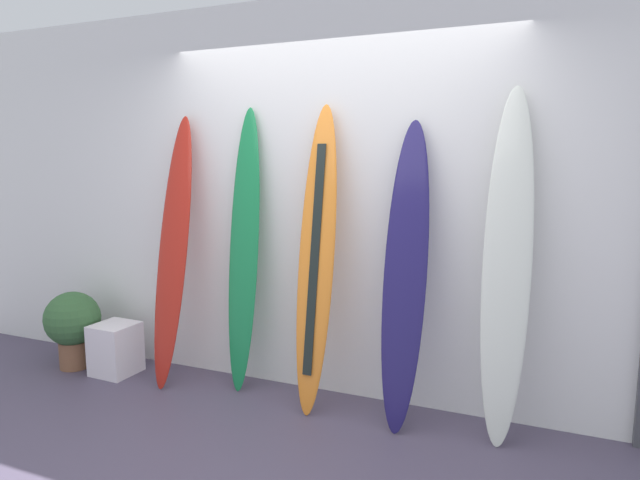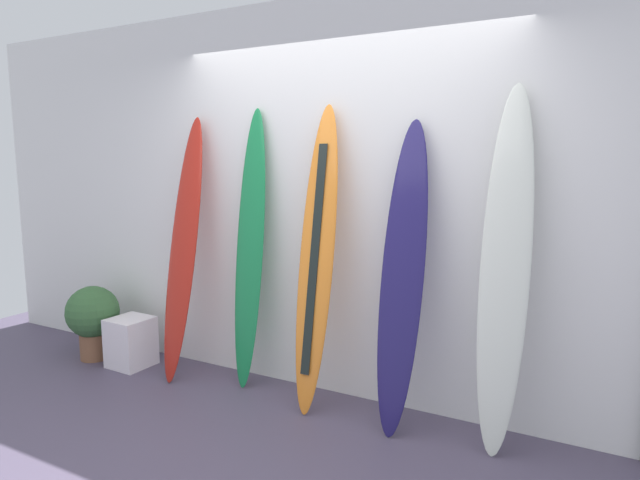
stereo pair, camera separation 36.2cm
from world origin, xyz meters
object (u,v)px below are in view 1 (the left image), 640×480
object	(u,v)px
surfboard_crimson	(173,251)
surfboard_sunset	(316,259)
surfboard_navy	(405,275)
potted_plant	(73,323)
surfboard_ivory	(507,270)
surfboard_emerald	(244,251)
display_block_left	(116,349)

from	to	relation	value
surfboard_crimson	surfboard_sunset	distance (m)	1.16
surfboard_navy	potted_plant	distance (m)	2.78
surfboard_navy	potted_plant	size ratio (longest dim) A/B	3.09
surfboard_crimson	surfboard_ivory	bearing A→B (deg)	1.38
potted_plant	surfboard_sunset	bearing A→B (deg)	3.29
potted_plant	surfboard_emerald	bearing A→B (deg)	8.26
surfboard_ivory	surfboard_sunset	bearing A→B (deg)	-178.27
display_block_left	potted_plant	xyz separation A→B (m)	(-0.41, -0.03, 0.17)
surfboard_navy	display_block_left	distance (m)	2.43
display_block_left	surfboard_navy	bearing A→B (deg)	2.31
surfboard_crimson	display_block_left	distance (m)	0.98
surfboard_ivory	potted_plant	world-z (taller)	surfboard_ivory
surfboard_emerald	surfboard_ivory	xyz separation A→B (m)	(1.82, -0.06, 0.01)
surfboard_sunset	surfboard_crimson	bearing A→B (deg)	-179.00
surfboard_emerald	display_block_left	bearing A→B (deg)	-170.27
surfboard_crimson	surfboard_navy	xyz separation A→B (m)	(1.76, 0.02, -0.04)
surfboard_crimson	surfboard_ivory	distance (m)	2.37
surfboard_ivory	display_block_left	xyz separation A→B (m)	(-2.91, -0.13, -0.84)
surfboard_crimson	surfboard_ivory	xyz separation A→B (m)	(2.36, 0.06, 0.03)
surfboard_ivory	surfboard_navy	bearing A→B (deg)	-176.75
surfboard_emerald	potted_plant	distance (m)	1.65
surfboard_crimson	surfboard_navy	size ratio (longest dim) A/B	1.04
surfboard_sunset	potted_plant	bearing A→B (deg)	-176.71
surfboard_sunset	potted_plant	xyz separation A→B (m)	(-2.11, -0.12, -0.66)
surfboard_sunset	surfboard_navy	distance (m)	0.61
surfboard_emerald	surfboard_ivory	distance (m)	1.82
surfboard_emerald	surfboard_sunset	world-z (taller)	same
surfboard_sunset	display_block_left	distance (m)	1.90
surfboard_emerald	surfboard_ivory	bearing A→B (deg)	-1.85
surfboard_sunset	potted_plant	distance (m)	2.21
surfboard_crimson	surfboard_sunset	world-z (taller)	surfboard_sunset
surfboard_sunset	surfboard_ivory	distance (m)	1.21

